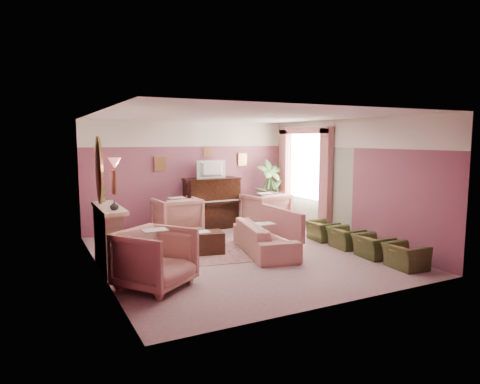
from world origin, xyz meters
name	(u,v)px	position (x,y,z in m)	size (l,w,h in m)	color
floor	(241,254)	(0.00, 0.00, 0.00)	(5.50, 6.00, 0.01)	gray
ceiling	(241,116)	(0.00, 0.00, 2.80)	(5.50, 6.00, 0.01)	white
wall_back	(189,175)	(0.00, 3.00, 1.40)	(5.50, 0.02, 2.80)	#6D4560
wall_front	(338,208)	(0.00, -3.00, 1.40)	(5.50, 0.02, 2.80)	#6D4560
wall_left	(99,194)	(-2.75, 0.00, 1.40)	(0.02, 6.00, 2.80)	#6D4560
wall_right	(347,180)	(2.75, 0.00, 1.40)	(0.02, 6.00, 2.80)	#6D4560
picture_rail_band	(189,134)	(0.00, 2.99, 2.47)	(5.50, 0.01, 0.65)	white
stripe_panel	(313,189)	(2.73, 1.30, 1.07)	(0.01, 3.00, 2.15)	#9DA894
fireplace_surround	(108,239)	(-2.59, 0.20, 0.55)	(0.30, 1.40, 1.10)	#C6B495
fireplace_inset	(114,247)	(-2.49, 0.20, 0.40)	(0.18, 0.72, 0.68)	black
fire_ember	(117,256)	(-2.45, 0.20, 0.22)	(0.06, 0.54, 0.10)	orange
mantel_shelf	(109,208)	(-2.56, 0.20, 1.12)	(0.40, 1.55, 0.07)	#C6B495
hearth	(120,267)	(-2.39, 0.20, 0.01)	(0.55, 1.50, 0.02)	#C6B495
mirror_frame	(99,170)	(-2.70, 0.20, 1.80)	(0.04, 0.72, 1.20)	#AA7C46
mirror_glass	(100,170)	(-2.67, 0.20, 1.80)	(0.01, 0.60, 1.06)	silver
sconce_shade	(115,163)	(-2.62, -0.85, 1.98)	(0.20, 0.20, 0.16)	#FF8168
piano	(212,204)	(0.50, 2.68, 0.65)	(1.40, 0.60, 1.30)	black
piano_keyshelf	(217,203)	(0.50, 2.33, 0.72)	(1.30, 0.12, 0.06)	black
piano_keys	(217,201)	(0.50, 2.33, 0.76)	(1.20, 0.08, 0.02)	silver
piano_top	(212,179)	(0.50, 2.68, 1.31)	(1.45, 0.65, 0.04)	black
television	(212,168)	(0.50, 2.63, 1.60)	(0.80, 0.12, 0.48)	black
print_back_left	(160,164)	(-0.80, 2.96, 1.72)	(0.30, 0.03, 0.38)	#AA7C46
print_back_right	(242,159)	(1.55, 2.96, 1.78)	(0.26, 0.03, 0.34)	#AA7C46
print_back_mid	(207,152)	(0.50, 2.96, 2.00)	(0.22, 0.03, 0.26)	#AA7C46
print_left_wall	(113,182)	(-2.71, -1.20, 1.72)	(0.03, 0.28, 0.36)	#AA7C46
window_blind	(306,164)	(2.70, 1.55, 1.70)	(0.03, 1.40, 1.80)	beige
curtain_left	(326,183)	(2.62, 0.63, 1.30)	(0.16, 0.34, 2.60)	#A15C5F
curtain_right	(284,177)	(2.62, 2.47, 1.30)	(0.16, 0.34, 2.60)	#A15C5F
pelmet	(304,131)	(2.62, 1.55, 2.56)	(0.16, 2.20, 0.16)	#A15C5F
mantel_plant	(104,195)	(-2.55, 0.75, 1.29)	(0.16, 0.16, 0.28)	#4C7C40
mantel_vase	(114,206)	(-2.55, -0.30, 1.23)	(0.16, 0.16, 0.16)	white
area_rug	(200,253)	(-0.73, 0.42, 0.01)	(2.50, 1.80, 0.01)	#91615E
coffee_table	(199,243)	(-0.76, 0.42, 0.23)	(1.00, 0.50, 0.45)	black
table_paper	(201,232)	(-0.71, 0.42, 0.46)	(0.35, 0.28, 0.01)	white
sofa	(265,232)	(0.50, -0.10, 0.43)	(0.71, 2.12, 0.86)	tan
sofa_throw	(281,222)	(0.90, -0.10, 0.60)	(0.11, 1.61, 0.59)	#A15C5F
floral_armchair_left	(177,214)	(-0.62, 2.22, 0.53)	(1.01, 1.01, 1.05)	tan
floral_armchair_right	(265,209)	(1.71, 1.97, 0.53)	(1.01, 1.01, 1.05)	tan
floral_armchair_front	(155,256)	(-2.10, -1.16, 0.53)	(1.01, 1.01, 1.05)	tan
olive_chair_a	(406,252)	(2.25, -2.21, 0.30)	(0.49, 0.69, 0.60)	#3E4622
olive_chair_b	(373,243)	(2.25, -1.39, 0.30)	(0.49, 0.69, 0.60)	#3E4622
olive_chair_c	(346,234)	(2.25, -0.57, 0.30)	(0.49, 0.69, 0.60)	#3E4622
olive_chair_d	(322,227)	(2.25, 0.25, 0.30)	(0.49, 0.69, 0.60)	#3E4622
side_table	(271,210)	(2.28, 2.60, 0.35)	(0.52, 0.52, 0.70)	silver
side_plant_big	(271,192)	(2.28, 2.60, 0.87)	(0.30, 0.30, 0.34)	#4C7C40
side_plant_small	(277,193)	(2.40, 2.50, 0.84)	(0.16, 0.16, 0.28)	#4C7C40
palm_pot	(270,217)	(2.18, 2.53, 0.17)	(0.34, 0.34, 0.34)	#98593C
palm_plant	(270,186)	(2.18, 2.53, 1.06)	(0.76, 0.76, 1.44)	#4C7C40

